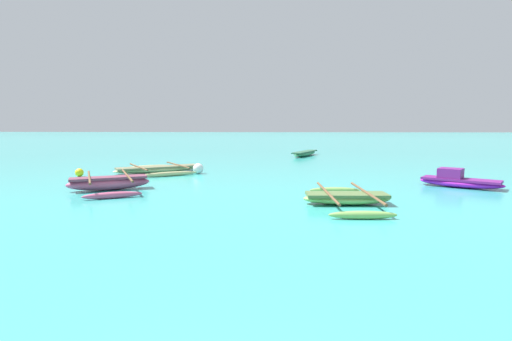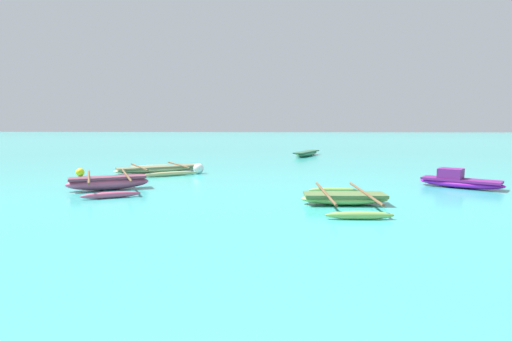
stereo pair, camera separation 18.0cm
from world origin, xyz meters
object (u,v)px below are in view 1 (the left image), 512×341
(moored_boat_2, at_px, (109,183))
(moored_boat_4, at_px, (305,153))
(moored_boat_1, at_px, (159,169))
(moored_boat_3, at_px, (459,181))
(mooring_buoy_0, at_px, (79,173))
(mooring_buoy_1, at_px, (198,168))
(moored_boat_0, at_px, (347,198))

(moored_boat_2, distance_m, moored_boat_4, 17.04)
(moored_boat_1, distance_m, moored_boat_3, 12.50)
(mooring_buoy_0, bearing_deg, mooring_buoy_1, 15.58)
(moored_boat_0, distance_m, mooring_buoy_0, 11.66)
(moored_boat_1, xyz_separation_m, mooring_buoy_0, (-2.90, -1.72, 0.02))
(moored_boat_2, xyz_separation_m, moored_boat_4, (7.49, 15.30, -0.05))
(moored_boat_2, xyz_separation_m, moored_boat_3, (12.09, 1.36, -0.01))
(moored_boat_0, bearing_deg, moored_boat_2, 162.64)
(moored_boat_2, distance_m, moored_boat_3, 12.16)
(moored_boat_3, bearing_deg, mooring_buoy_0, -153.62)
(moored_boat_1, bearing_deg, moored_boat_4, 21.12)
(moored_boat_0, bearing_deg, moored_boat_4, 87.54)
(moored_boat_3, height_order, mooring_buoy_0, moored_boat_3)
(moored_boat_0, relative_size, moored_boat_3, 1.40)
(moored_boat_1, bearing_deg, moored_boat_3, -50.39)
(moored_boat_3, relative_size, moored_boat_4, 0.66)
(moored_boat_2, relative_size, mooring_buoy_0, 11.45)
(moored_boat_4, bearing_deg, moored_boat_3, -140.00)
(moored_boat_3, height_order, moored_boat_4, moored_boat_3)
(moored_boat_0, distance_m, mooring_buoy_1, 8.66)
(mooring_buoy_0, bearing_deg, moored_boat_3, -7.55)
(moored_boat_2, bearing_deg, moored_boat_4, 36.97)
(moored_boat_1, relative_size, mooring_buoy_1, 9.03)
(moored_boat_3, xyz_separation_m, mooring_buoy_1, (-10.00, 3.32, 0.00))
(moored_boat_3, relative_size, mooring_buoy_0, 7.75)
(moored_boat_1, xyz_separation_m, moored_boat_3, (11.94, -3.68, 0.07))
(moored_boat_0, distance_m, moored_boat_3, 5.55)
(moored_boat_4, relative_size, mooring_buoy_0, 11.68)
(moored_boat_1, height_order, moored_boat_3, moored_boat_3)
(moored_boat_3, distance_m, mooring_buoy_1, 10.54)
(moored_boat_2, height_order, mooring_buoy_0, moored_boat_2)
(moored_boat_4, distance_m, mooring_buoy_1, 11.92)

